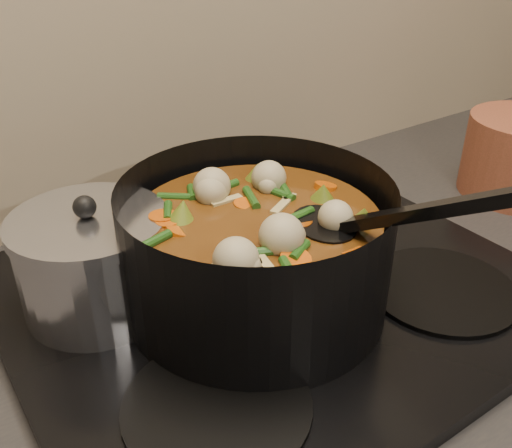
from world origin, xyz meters
TOP-DOWN VIEW (x-y plane):
  - stovetop at (0.00, 1.93)m, footprint 0.62×0.54m
  - stockpot at (-0.04, 1.91)m, footprint 0.31×0.40m
  - saucepan at (-0.19, 2.01)m, footprint 0.17×0.17m

SIDE VIEW (x-z plane):
  - stovetop at x=0.00m, z-range 0.91..0.93m
  - saucepan at x=-0.19m, z-range 0.92..1.06m
  - stockpot at x=-0.04m, z-range 0.89..1.11m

